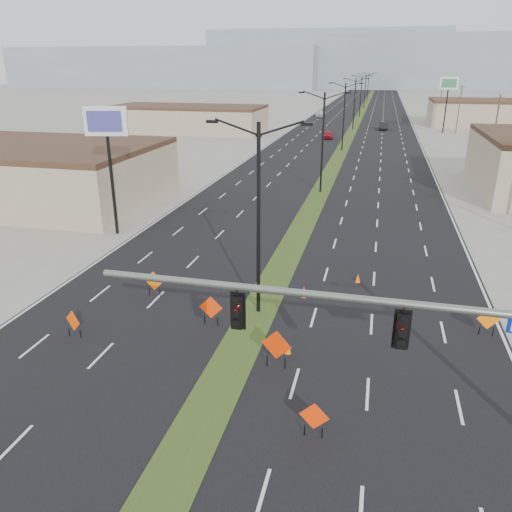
% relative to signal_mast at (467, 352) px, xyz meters
% --- Properties ---
extents(ground, '(600.00, 600.00, 0.00)m').
position_rel_signal_mast_xyz_m(ground, '(-8.56, -2.00, -4.79)').
color(ground, gray).
rests_on(ground, ground).
extents(road_surface, '(25.00, 400.00, 0.02)m').
position_rel_signal_mast_xyz_m(road_surface, '(-8.56, 98.00, -4.79)').
color(road_surface, black).
rests_on(road_surface, ground).
extents(median_strip, '(2.00, 400.00, 0.04)m').
position_rel_signal_mast_xyz_m(median_strip, '(-8.56, 98.00, -4.79)').
color(median_strip, '#2C4619').
rests_on(median_strip, ground).
extents(building_sw_far, '(30.00, 14.00, 4.50)m').
position_rel_signal_mast_xyz_m(building_sw_far, '(-40.56, 83.00, -2.54)').
color(building_sw_far, tan).
rests_on(building_sw_far, ground).
extents(mesa_west, '(180.00, 50.00, 22.00)m').
position_rel_signal_mast_xyz_m(mesa_west, '(-128.56, 278.00, 6.21)').
color(mesa_west, gray).
rests_on(mesa_west, ground).
extents(mesa_center, '(220.00, 50.00, 28.00)m').
position_rel_signal_mast_xyz_m(mesa_center, '(31.44, 298.00, 9.21)').
color(mesa_center, gray).
rests_on(mesa_center, ground).
extents(mesa_backdrop, '(140.00, 50.00, 32.00)m').
position_rel_signal_mast_xyz_m(mesa_backdrop, '(-38.56, 318.00, 11.21)').
color(mesa_backdrop, gray).
rests_on(mesa_backdrop, ground).
extents(signal_mast, '(16.30, 0.60, 8.00)m').
position_rel_signal_mast_xyz_m(signal_mast, '(0.00, 0.00, 0.00)').
color(signal_mast, slate).
rests_on(signal_mast, ground).
extents(streetlight_0, '(5.15, 0.24, 10.02)m').
position_rel_signal_mast_xyz_m(streetlight_0, '(-8.56, 10.00, 0.63)').
color(streetlight_0, black).
rests_on(streetlight_0, ground).
extents(streetlight_1, '(5.15, 0.24, 10.02)m').
position_rel_signal_mast_xyz_m(streetlight_1, '(-8.56, 38.00, 0.63)').
color(streetlight_1, black).
rests_on(streetlight_1, ground).
extents(streetlight_2, '(5.15, 0.24, 10.02)m').
position_rel_signal_mast_xyz_m(streetlight_2, '(-8.56, 66.00, 0.63)').
color(streetlight_2, black).
rests_on(streetlight_2, ground).
extents(streetlight_3, '(5.15, 0.24, 10.02)m').
position_rel_signal_mast_xyz_m(streetlight_3, '(-8.56, 94.00, 0.63)').
color(streetlight_3, black).
rests_on(streetlight_3, ground).
extents(streetlight_4, '(5.15, 0.24, 10.02)m').
position_rel_signal_mast_xyz_m(streetlight_4, '(-8.56, 122.00, 0.63)').
color(streetlight_4, black).
rests_on(streetlight_4, ground).
extents(streetlight_5, '(5.15, 0.24, 10.02)m').
position_rel_signal_mast_xyz_m(streetlight_5, '(-8.56, 150.00, 0.63)').
color(streetlight_5, black).
rests_on(streetlight_5, ground).
extents(streetlight_6, '(5.15, 0.24, 10.02)m').
position_rel_signal_mast_xyz_m(streetlight_6, '(-8.56, 178.00, 0.63)').
color(streetlight_6, black).
rests_on(streetlight_6, ground).
extents(utility_pole_1, '(1.60, 0.20, 9.00)m').
position_rel_signal_mast_xyz_m(utility_pole_1, '(11.44, 58.00, -0.12)').
color(utility_pole_1, '#4C3823').
rests_on(utility_pole_1, ground).
extents(utility_pole_2, '(1.60, 0.20, 9.00)m').
position_rel_signal_mast_xyz_m(utility_pole_2, '(11.44, 93.00, -0.12)').
color(utility_pole_2, '#4C3823').
rests_on(utility_pole_2, ground).
extents(utility_pole_3, '(1.60, 0.20, 9.00)m').
position_rel_signal_mast_xyz_m(utility_pole_3, '(11.44, 128.00, -0.12)').
color(utility_pole_3, '#4C3823').
rests_on(utility_pole_3, ground).
extents(car_left, '(1.97, 4.03, 1.32)m').
position_rel_signal_mast_xyz_m(car_left, '(-12.05, 79.12, -4.13)').
color(car_left, maroon).
rests_on(car_left, ground).
extents(car_mid, '(1.88, 4.65, 1.50)m').
position_rel_signal_mast_xyz_m(car_mid, '(-2.41, 94.99, -4.04)').
color(car_mid, black).
rests_on(car_mid, ground).
extents(car_far, '(2.86, 5.61, 1.56)m').
position_rel_signal_mast_xyz_m(car_far, '(-18.47, 119.64, -4.01)').
color(car_far, silver).
rests_on(car_far, ground).
extents(construction_sign_0, '(0.99, 0.47, 1.42)m').
position_rel_signal_mast_xyz_m(construction_sign_0, '(-16.67, 5.24, -3.96)').
color(construction_sign_0, '#E84504').
rests_on(construction_sign_0, ground).
extents(construction_sign_1, '(1.20, 0.10, 1.60)m').
position_rel_signal_mast_xyz_m(construction_sign_1, '(-10.56, 7.99, -3.85)').
color(construction_sign_1, '#F23405').
rests_on(construction_sign_1, ground).
extents(construction_sign_2, '(1.15, 0.20, 1.53)m').
position_rel_signal_mast_xyz_m(construction_sign_2, '(-14.82, 10.47, -3.89)').
color(construction_sign_2, '#F15C05').
rests_on(construction_sign_2, ground).
extents(construction_sign_3, '(1.36, 0.27, 1.83)m').
position_rel_signal_mast_xyz_m(construction_sign_3, '(-6.56, 4.99, -3.71)').
color(construction_sign_3, red).
rests_on(construction_sign_3, ground).
extents(construction_sign_4, '(1.08, 0.10, 1.44)m').
position_rel_signal_mast_xyz_m(construction_sign_4, '(-4.38, 1.00, -3.95)').
color(construction_sign_4, '#FF3405').
rests_on(construction_sign_4, ground).
extents(construction_sign_5, '(1.08, 0.14, 1.45)m').
position_rel_signal_mast_xyz_m(construction_sign_5, '(2.94, 10.18, -3.95)').
color(construction_sign_5, '#FF6A05').
rests_on(construction_sign_5, ground).
extents(cone_0, '(0.34, 0.34, 0.53)m').
position_rel_signal_mast_xyz_m(cone_0, '(-6.25, 6.25, -4.53)').
color(cone_0, orange).
rests_on(cone_0, ground).
extents(cone_1, '(0.48, 0.48, 0.66)m').
position_rel_signal_mast_xyz_m(cone_1, '(-6.44, 12.38, -4.46)').
color(cone_1, '#FD5705').
rests_on(cone_1, ground).
extents(cone_2, '(0.41, 0.41, 0.55)m').
position_rel_signal_mast_xyz_m(cone_2, '(-3.53, 15.23, -4.52)').
color(cone_2, '#FF6705').
rests_on(cone_2, ground).
extents(cone_3, '(0.46, 0.46, 0.58)m').
position_rel_signal_mast_xyz_m(cone_3, '(-8.98, 12.49, -4.50)').
color(cone_3, '#FF5705').
rests_on(cone_3, ground).
extents(pole_sign_west, '(3.16, 1.08, 9.71)m').
position_rel_signal_mast_xyz_m(pole_sign_west, '(-22.56, 20.40, 3.14)').
color(pole_sign_west, black).
rests_on(pole_sign_west, ground).
extents(pole_sign_east_far, '(3.40, 0.61, 10.38)m').
position_rel_signal_mast_xyz_m(pole_sign_east_far, '(9.00, 92.79, 3.73)').
color(pole_sign_east_far, black).
rests_on(pole_sign_east_far, ground).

